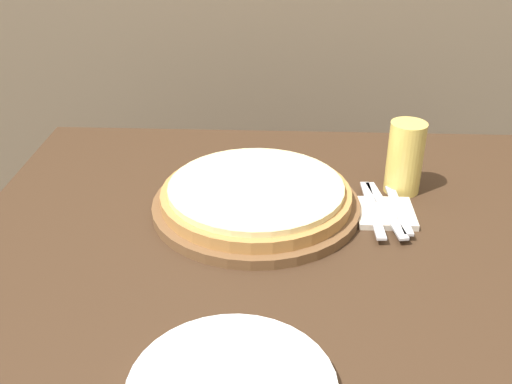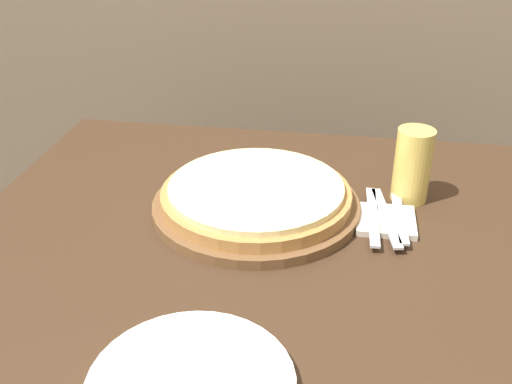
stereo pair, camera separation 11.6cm
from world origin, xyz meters
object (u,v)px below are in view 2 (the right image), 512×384
Objects in this scene: beer_glass at (413,162)px; pizza_on_board at (256,198)px; fork at (373,216)px; dinner_knife at (386,217)px; spoon at (400,218)px.

pizza_on_board is at bearing -162.45° from beer_glass.
fork and dinner_knife have the same top height.
beer_glass reaches higher than pizza_on_board.
dinner_knife is at bearing 180.00° from spoon.
pizza_on_board is 2.21× the size of spoon.
beer_glass reaches higher than dinner_knife.
fork is 1.18× the size of spoon.
fork and spoon have the same top height.
spoon is at bearing -0.00° from dinner_knife.
beer_glass is at bearing 77.73° from spoon.
beer_glass is (0.30, 0.09, 0.06)m from pizza_on_board.
fork is 1.00× the size of dinner_knife.
beer_glass is 0.13m from dinner_knife.
beer_glass is 0.70× the size of dinner_knife.
dinner_knife is (-0.05, -0.11, -0.07)m from beer_glass.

